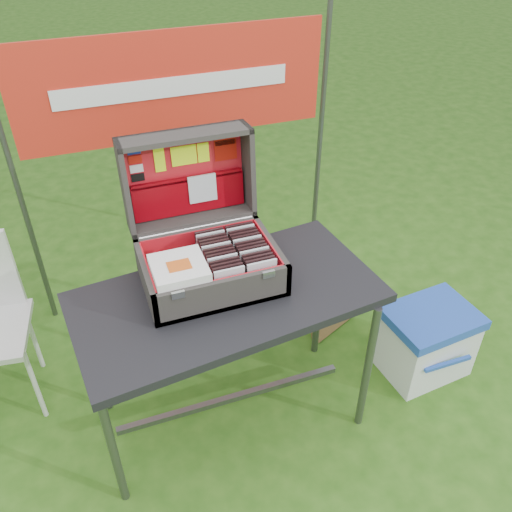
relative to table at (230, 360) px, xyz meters
name	(u,v)px	position (x,y,z in m)	size (l,w,h in m)	color
ground	(248,416)	(0.07, -0.04, -0.39)	(80.00, 80.00, 0.00)	#265313
table	(230,360)	(0.00, 0.00, 0.00)	(1.26, 0.63, 0.79)	black
table_top	(227,298)	(0.00, 0.00, 0.37)	(1.26, 0.63, 0.04)	black
table_leg_fl	(112,446)	(-0.57, -0.25, -0.02)	(0.04, 0.04, 0.75)	#59595B
table_leg_fr	(367,370)	(0.57, -0.25, -0.02)	(0.04, 0.04, 0.75)	#59595B
table_leg_bl	(97,355)	(-0.57, 0.25, -0.02)	(0.04, 0.04, 0.75)	#59595B
table_leg_br	(319,300)	(0.57, 0.25, -0.02)	(0.04, 0.04, 0.75)	#59595B
table_brace	(231,398)	(0.00, 0.00, -0.27)	(1.11, 0.03, 0.03)	#59595B
suitcase	(204,220)	(-0.04, 0.16, 0.66)	(0.56, 0.56, 0.54)	#3F3C38
suitcase_base_bottom	(211,279)	(-0.04, 0.10, 0.40)	(0.56, 0.40, 0.02)	#3F3C38
suitcase_base_wall_front	(224,296)	(-0.04, -0.09, 0.47)	(0.56, 0.02, 0.15)	#3F3C38
suitcase_base_wall_back	(199,243)	(-0.04, 0.29, 0.47)	(0.56, 0.02, 0.15)	#3F3C38
suitcase_base_wall_left	(146,282)	(-0.31, 0.10, 0.47)	(0.02, 0.40, 0.15)	#3F3C38
suitcase_base_wall_right	(271,254)	(0.23, 0.10, 0.47)	(0.02, 0.40, 0.15)	#3F3C38
suitcase_liner_floor	(211,277)	(-0.04, 0.10, 0.42)	(0.52, 0.36, 0.01)	red
suitcase_latch_left	(178,295)	(-0.22, -0.10, 0.53)	(0.05, 0.01, 0.03)	silver
suitcase_latch_right	(269,274)	(0.14, -0.10, 0.53)	(0.05, 0.01, 0.03)	silver
suitcase_hinge	(197,227)	(-0.04, 0.30, 0.54)	(0.02, 0.02, 0.50)	silver
suitcase_lid_back	(185,173)	(-0.04, 0.46, 0.73)	(0.56, 0.40, 0.02)	#3F3C38
suitcase_lid_rim_far	(184,136)	(-0.04, 0.41, 0.92)	(0.56, 0.02, 0.15)	#3F3C38
suitcase_lid_rim_near	(193,218)	(-0.04, 0.38, 0.55)	(0.56, 0.02, 0.15)	#3F3C38
suitcase_lid_rim_left	(125,189)	(-0.31, 0.39, 0.74)	(0.02, 0.40, 0.15)	#3F3C38
suitcase_lid_rim_right	(248,168)	(0.23, 0.39, 0.74)	(0.02, 0.40, 0.15)	#3F3C38
suitcase_lid_liner	(186,174)	(-0.04, 0.44, 0.73)	(0.51, 0.35, 0.01)	red
suitcase_liner_wall_front	(223,291)	(-0.04, -0.08, 0.48)	(0.52, 0.01, 0.13)	red
suitcase_liner_wall_back	(199,243)	(-0.04, 0.27, 0.48)	(0.52, 0.01, 0.13)	red
suitcase_liner_wall_left	(149,279)	(-0.29, 0.10, 0.48)	(0.01, 0.36, 0.13)	red
suitcase_liner_wall_right	(268,253)	(0.22, 0.10, 0.48)	(0.01, 0.36, 0.13)	red
suitcase_lid_pocket	(189,195)	(-0.04, 0.42, 0.64)	(0.50, 0.16, 0.03)	maroon
suitcase_pocket_edge	(187,179)	(-0.04, 0.42, 0.72)	(0.49, 0.02, 0.02)	maroon
suitcase_pocket_cd	(202,188)	(0.02, 0.40, 0.67)	(0.13, 0.13, 0.01)	silver
lid_sticker_cc_a	(134,150)	(-0.24, 0.45, 0.87)	(0.06, 0.03, 0.00)	#1933B2
lid_sticker_cc_b	(135,160)	(-0.24, 0.45, 0.83)	(0.06, 0.03, 0.00)	#B8150A
lid_sticker_cc_c	(137,169)	(-0.24, 0.44, 0.79)	(0.06, 0.03, 0.00)	white
lid_sticker_cc_d	(138,178)	(-0.24, 0.44, 0.75)	(0.06, 0.03, 0.00)	black
lid_card_neon_tall	(160,159)	(-0.14, 0.44, 0.82)	(0.05, 0.11, 0.00)	#D4FE15
lid_card_neon_main	(184,155)	(-0.04, 0.44, 0.82)	(0.11, 0.09, 0.00)	#D4FE15
lid_card_neon_small	(203,152)	(0.05, 0.44, 0.82)	(0.05, 0.09, 0.00)	#D4FE15
lid_sticker_band	(226,149)	(0.15, 0.44, 0.82)	(0.10, 0.10, 0.00)	#B8150A
lid_sticker_band_bar	(225,142)	(0.15, 0.45, 0.85)	(0.09, 0.02, 0.00)	black
cd_left_0	(230,283)	(0.00, -0.05, 0.49)	(0.12, 0.01, 0.14)	silver
cd_left_1	(228,280)	(0.00, -0.03, 0.49)	(0.12, 0.01, 0.14)	black
cd_left_2	(226,277)	(0.00, -0.01, 0.49)	(0.12, 0.01, 0.14)	black
cd_left_3	(225,273)	(0.00, 0.01, 0.49)	(0.12, 0.01, 0.14)	black
cd_left_4	(223,270)	(0.00, 0.03, 0.49)	(0.12, 0.01, 0.14)	silver
cd_left_5	(222,267)	(0.00, 0.06, 0.49)	(0.12, 0.01, 0.14)	black
cd_left_6	(220,264)	(0.00, 0.08, 0.49)	(0.12, 0.01, 0.14)	black
cd_left_7	(218,261)	(0.00, 0.10, 0.49)	(0.12, 0.01, 0.14)	black
cd_left_8	(217,258)	(0.00, 0.12, 0.49)	(0.12, 0.01, 0.14)	silver
cd_left_9	(215,255)	(0.00, 0.14, 0.49)	(0.12, 0.01, 0.14)	black
cd_left_10	(214,252)	(0.00, 0.17, 0.49)	(0.12, 0.01, 0.14)	black
cd_left_11	(212,249)	(0.00, 0.19, 0.49)	(0.12, 0.01, 0.14)	black
cd_left_12	(211,247)	(0.00, 0.21, 0.49)	(0.12, 0.01, 0.14)	silver
cd_left_13	(210,244)	(0.00, 0.23, 0.49)	(0.12, 0.01, 0.14)	black
cd_right_0	(262,276)	(0.13, -0.05, 0.49)	(0.12, 0.01, 0.14)	silver
cd_right_1	(260,273)	(0.13, -0.03, 0.49)	(0.12, 0.01, 0.14)	black
cd_right_2	(258,270)	(0.13, -0.01, 0.49)	(0.12, 0.01, 0.14)	black
cd_right_3	(256,266)	(0.13, 0.01, 0.49)	(0.12, 0.01, 0.14)	black
cd_right_4	(254,263)	(0.13, 0.03, 0.49)	(0.12, 0.01, 0.14)	silver
cd_right_5	(253,260)	(0.13, 0.06, 0.49)	(0.12, 0.01, 0.14)	black
cd_right_6	(251,257)	(0.13, 0.08, 0.49)	(0.12, 0.01, 0.14)	black
cd_right_7	(249,254)	(0.13, 0.10, 0.49)	(0.12, 0.01, 0.14)	black
cd_right_8	(247,252)	(0.13, 0.12, 0.49)	(0.12, 0.01, 0.14)	silver
cd_right_9	(246,249)	(0.13, 0.14, 0.49)	(0.12, 0.01, 0.14)	black
cd_right_10	(244,246)	(0.13, 0.17, 0.49)	(0.12, 0.01, 0.14)	black
cd_right_11	(242,243)	(0.13, 0.19, 0.49)	(0.12, 0.01, 0.14)	black
cd_right_12	(241,240)	(0.13, 0.21, 0.49)	(0.12, 0.01, 0.14)	silver
cd_right_13	(239,238)	(0.13, 0.23, 0.49)	(0.12, 0.01, 0.14)	black
songbook_0	(179,271)	(-0.18, 0.02, 0.55)	(0.21, 0.21, 0.01)	white
songbook_1	(179,270)	(-0.18, 0.02, 0.55)	(0.21, 0.21, 0.01)	white
songbook_2	(179,269)	(-0.18, 0.02, 0.56)	(0.21, 0.21, 0.01)	white
songbook_3	(179,268)	(-0.18, 0.02, 0.56)	(0.21, 0.21, 0.01)	white
songbook_4	(179,267)	(-0.18, 0.02, 0.57)	(0.21, 0.21, 0.01)	white
songbook_5	(179,266)	(-0.18, 0.02, 0.57)	(0.21, 0.21, 0.01)	white
songbook_6	(179,265)	(-0.18, 0.02, 0.58)	(0.21, 0.21, 0.01)	white
songbook_graphic	(179,265)	(-0.18, 0.01, 0.58)	(0.09, 0.07, 0.00)	#D85919
cooler	(426,341)	(1.05, -0.06, -0.20)	(0.44, 0.34, 0.39)	white
cooler_body	(425,345)	(1.05, -0.06, -0.22)	(0.42, 0.32, 0.34)	white
cooler_lid	(433,317)	(1.05, -0.06, -0.03)	(0.44, 0.34, 0.05)	blue
cooler_handle	(448,364)	(1.05, -0.24, -0.18)	(0.26, 0.02, 0.02)	blue
chair_leg_fr	(35,385)	(-0.87, 0.31, -0.17)	(0.02, 0.02, 0.45)	silver
chair_leg_br	(33,336)	(-0.87, 0.65, -0.17)	(0.02, 0.02, 0.45)	silver
chair_upright_right	(10,267)	(-0.87, 0.67, 0.27)	(0.02, 0.02, 0.42)	silver
cardboard_box	(331,302)	(0.74, 0.41, -0.22)	(0.33, 0.05, 0.35)	brown
banner_post_left	(19,192)	(-0.78, 1.06, 0.46)	(0.03, 0.03, 1.70)	#59595B
banner_post_right	(320,143)	(0.92, 1.06, 0.46)	(0.03, 0.03, 1.70)	#59595B
banner	(174,86)	(0.07, 1.05, 0.91)	(1.60, 0.01, 0.55)	red
banner_text	(175,87)	(0.07, 1.04, 0.91)	(1.20, 0.00, 0.10)	white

